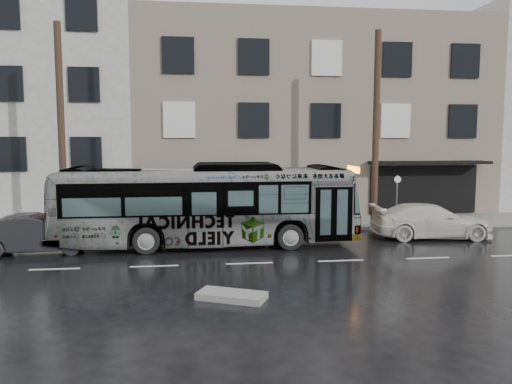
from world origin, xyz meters
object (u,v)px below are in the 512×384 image
white_sedan (431,221)px  utility_pole_rear (61,129)px  sign_post (397,200)px  utility_pole_front (376,130)px  bus (207,205)px  dark_sedan (38,234)px

white_sedan → utility_pole_rear: bearing=86.8°
utility_pole_rear → sign_post: size_ratio=3.75×
utility_pole_rear → utility_pole_front: bearing=0.0°
utility_pole_rear → sign_post: (15.10, 0.00, -3.30)m
utility_pole_front → bus: size_ratio=0.76×
utility_pole_rear → dark_sedan: size_ratio=2.04×
utility_pole_front → white_sedan: 4.84m
utility_pole_rear → sign_post: bearing=0.0°
utility_pole_front → dark_sedan: utility_pole_front is taller
bus → dark_sedan: size_ratio=2.67×
bus → sign_post: bearing=-73.5°
utility_pole_front → utility_pole_rear: bearing=180.0°
utility_pole_front → sign_post: bearing=0.0°
white_sedan → utility_pole_front: bearing=41.7°
utility_pole_rear → bus: size_ratio=0.76×
utility_pole_front → utility_pole_rear: 14.00m
sign_post → bus: bus is taller
sign_post → white_sedan: size_ratio=0.47×
dark_sedan → utility_pole_front: bearing=-81.6°
sign_post → dark_sedan: (-15.23, -3.35, -0.62)m
utility_pole_front → dark_sedan: (-14.13, -3.35, -3.92)m
utility_pole_front → bus: bearing=-160.7°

